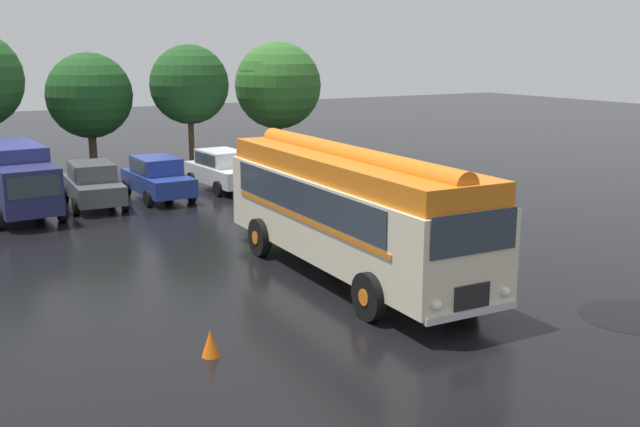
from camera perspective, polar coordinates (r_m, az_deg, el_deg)
ground_plane at (r=19.48m, az=3.39°, el=-5.25°), size 120.00×120.00×0.00m
vintage_bus at (r=19.56m, az=2.25°, el=0.58°), size 3.17×10.22×3.49m
car_near_left at (r=29.78m, az=-16.91°, el=2.16°), size 2.18×4.31×1.66m
car_mid_left at (r=30.59m, az=-12.28°, el=2.68°), size 2.03×4.24×1.66m
car_mid_right at (r=32.14m, az=-7.44°, el=3.33°), size 2.13×4.28×1.66m
car_far_right at (r=33.63m, az=-3.18°, el=3.83°), size 2.41×4.40×1.66m
box_van at (r=29.18m, az=-22.21°, el=2.59°), size 2.49×5.84×2.50m
tree_centre at (r=36.30m, az=-17.33°, el=8.49°), size 3.90×3.90×5.73m
tree_right_of_centre at (r=35.90m, az=-10.02°, el=9.68°), size 3.68×3.68×6.08m
tree_far_right at (r=38.30m, az=-3.39°, el=9.87°), size 4.36×4.36×6.22m
traffic_cone at (r=15.05m, az=-8.35°, el=-9.75°), size 0.36×0.36×0.55m
puddle_patch at (r=18.47m, az=22.73°, el=-7.24°), size 2.36×2.36×0.01m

